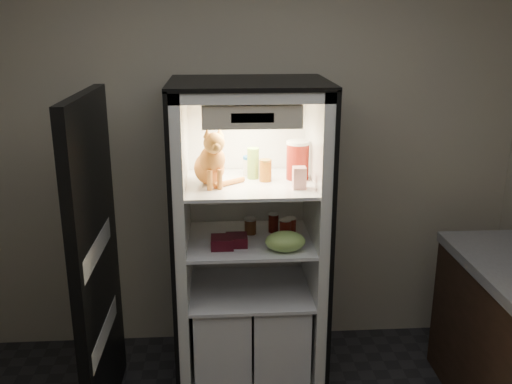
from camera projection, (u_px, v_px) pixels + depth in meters
room_shell at (271, 197)px, 1.96m from camera, size 3.60×3.60×3.60m
refrigerator at (249, 257)px, 3.52m from camera, size 0.90×0.72×1.88m
fridge_door at (96, 268)px, 3.08m from camera, size 0.07×0.87×1.85m
tabby_cat at (211, 163)px, 3.23m from camera, size 0.32×0.35×0.35m
parmesan_shaker at (253, 163)px, 3.38m from camera, size 0.07×0.07×0.18m
mayo_tub at (250, 166)px, 3.46m from camera, size 0.08×0.08×0.12m
salsa_jar at (265, 170)px, 3.33m from camera, size 0.07×0.07×0.13m
pepper_jar at (298, 160)px, 3.36m from camera, size 0.14×0.14×0.23m
cream_carton at (299, 178)px, 3.18m from camera, size 0.07×0.07×0.12m
soda_can_a at (273, 223)px, 3.51m from camera, size 0.06×0.06×0.12m
soda_can_b at (290, 228)px, 3.41m from camera, size 0.07×0.07×0.13m
soda_can_c at (285, 230)px, 3.37m from camera, size 0.07×0.07×0.13m
condiment_jar at (250, 226)px, 3.48m from camera, size 0.07×0.07×0.10m
grape_bag at (285, 241)px, 3.22m from camera, size 0.23×0.17×0.12m
berry_box_left at (222, 242)px, 3.27m from camera, size 0.13×0.13×0.06m
berry_box_right at (237, 240)px, 3.31m from camera, size 0.12×0.12×0.06m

